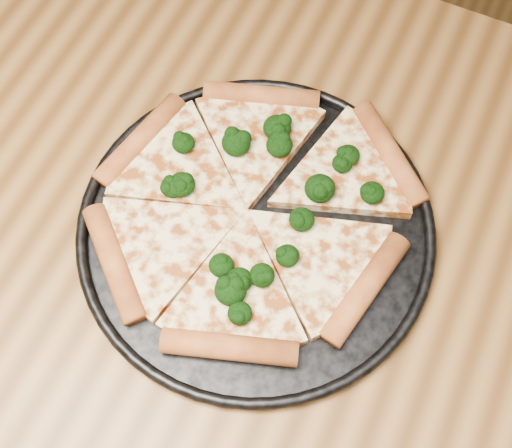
% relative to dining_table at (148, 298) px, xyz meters
% --- Properties ---
extents(ground, '(4.00, 4.00, 0.00)m').
position_rel_dining_table_xyz_m(ground, '(0.00, 0.00, -0.66)').
color(ground, brown).
rests_on(ground, ground).
extents(dining_table, '(1.20, 0.90, 0.75)m').
position_rel_dining_table_xyz_m(dining_table, '(0.00, 0.00, 0.00)').
color(dining_table, brown).
rests_on(dining_table, ground).
extents(pizza_pan, '(0.35, 0.35, 0.02)m').
position_rel_dining_table_xyz_m(pizza_pan, '(0.09, 0.09, 0.10)').
color(pizza_pan, black).
rests_on(pizza_pan, dining_table).
extents(pizza, '(0.32, 0.33, 0.02)m').
position_rel_dining_table_xyz_m(pizza, '(0.08, 0.10, 0.11)').
color(pizza, '#FDE09B').
rests_on(pizza, pizza_pan).
extents(broccoli_florets, '(0.22, 0.22, 0.02)m').
position_rel_dining_table_xyz_m(broccoli_florets, '(0.09, 0.11, 0.12)').
color(broccoli_florets, black).
rests_on(broccoli_florets, pizza).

